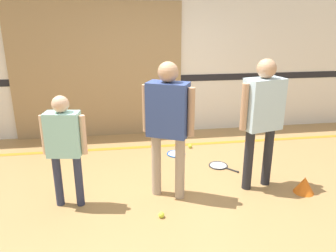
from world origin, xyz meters
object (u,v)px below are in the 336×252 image
at_px(racket_spare_on_floor, 176,154).
at_px(training_cone, 304,185).
at_px(racket_second_spare, 219,166).
at_px(person_student_right, 263,111).
at_px(tennis_ball_by_spare_racket, 190,146).
at_px(person_instructor, 168,117).
at_px(tennis_ball_near_instructor, 161,215).
at_px(person_student_left, 64,140).

xyz_separation_m(racket_spare_on_floor, training_cone, (1.38, -1.42, 0.09)).
distance_m(racket_second_spare, training_cone, 1.22).
bearing_deg(racket_spare_on_floor, person_student_right, 35.70).
relative_size(racket_second_spare, tennis_ball_by_spare_racket, 7.09).
xyz_separation_m(person_student_right, training_cone, (0.53, -0.25, -0.91)).
distance_m(racket_second_spare, tennis_ball_by_spare_racket, 0.81).
relative_size(person_instructor, tennis_ball_by_spare_racket, 24.89).
height_order(person_student_right, racket_second_spare, person_student_right).
bearing_deg(racket_second_spare, tennis_ball_near_instructor, -81.43).
distance_m(racket_spare_on_floor, training_cone, 1.98).
xyz_separation_m(person_student_left, person_student_right, (2.33, 0.10, 0.21)).
relative_size(person_student_right, training_cone, 6.51).
bearing_deg(training_cone, racket_spare_on_floor, 134.21).
distance_m(person_instructor, tennis_ball_by_spare_racket, 1.86).
xyz_separation_m(person_student_left, tennis_ball_by_spare_racket, (1.77, 1.50, -0.78)).
bearing_deg(person_student_right, tennis_ball_near_instructor, 7.74).
xyz_separation_m(tennis_ball_by_spare_racket, training_cone, (1.10, -1.66, 0.07)).
bearing_deg(racket_second_spare, person_student_left, -110.35).
xyz_separation_m(racket_spare_on_floor, tennis_ball_near_instructor, (-0.47, -1.69, 0.02)).
height_order(person_instructor, tennis_ball_by_spare_racket, person_instructor).
bearing_deg(tennis_ball_by_spare_racket, tennis_ball_near_instructor, -111.21).
xyz_separation_m(racket_second_spare, tennis_ball_near_instructor, (-1.02, -1.16, 0.02)).
bearing_deg(person_student_right, person_instructor, -11.14).
bearing_deg(person_instructor, training_cone, 20.55).
bearing_deg(tennis_ball_near_instructor, person_student_right, 21.71).
relative_size(person_student_left, person_student_right, 0.80).
relative_size(person_student_right, tennis_ball_near_instructor, 24.93).
bearing_deg(person_student_left, tennis_ball_by_spare_racket, 49.48).
relative_size(person_student_left, tennis_ball_near_instructor, 19.89).
bearing_deg(tennis_ball_by_spare_racket, person_instructor, -112.41).
bearing_deg(racket_second_spare, training_cone, 2.64).
height_order(person_instructor, person_student_left, person_instructor).
bearing_deg(tennis_ball_near_instructor, training_cone, 8.37).
height_order(person_student_left, racket_second_spare, person_student_left).
bearing_deg(racket_spare_on_floor, person_instructor, -15.13).
bearing_deg(racket_second_spare, racket_spare_on_floor, -173.61).
height_order(person_student_right, tennis_ball_by_spare_racket, person_student_right).
height_order(person_instructor, training_cone, person_instructor).
xyz_separation_m(person_student_right, tennis_ball_by_spare_racket, (-0.57, 1.40, -0.98)).
height_order(person_student_left, training_cone, person_student_left).
distance_m(person_student_left, tennis_ball_near_instructor, 1.35).
bearing_deg(person_student_right, training_cone, 140.54).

